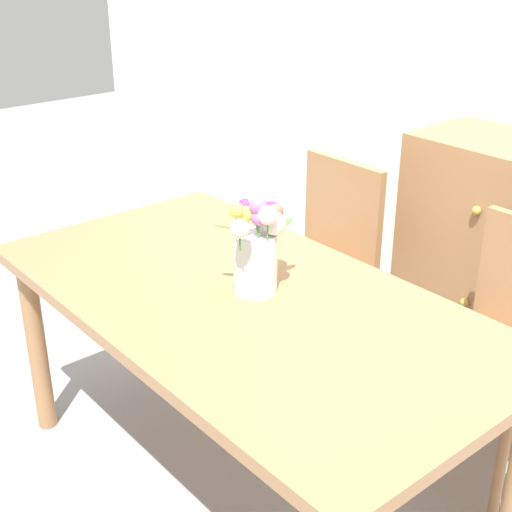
% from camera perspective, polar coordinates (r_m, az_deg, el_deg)
% --- Properties ---
extents(ground_plane, '(12.00, 12.00, 0.00)m').
position_cam_1_polar(ground_plane, '(2.65, -0.79, -17.73)').
color(ground_plane, '#939399').
extents(dining_table, '(1.70, 0.90, 0.76)m').
position_cam_1_polar(dining_table, '(2.25, -0.89, -5.13)').
color(dining_table, '#9E7047').
rests_on(dining_table, ground_plane).
extents(chair_left, '(0.42, 0.42, 0.90)m').
position_cam_1_polar(chair_left, '(3.09, 5.27, 0.41)').
color(chair_left, '#9E7047').
rests_on(chair_left, ground_plane).
extents(chair_right, '(0.42, 0.42, 0.90)m').
position_cam_1_polar(chair_right, '(2.62, 19.35, -5.86)').
color(chair_right, '#9E7047').
rests_on(chair_right, ground_plane).
extents(flower_vase, '(0.20, 0.26, 0.32)m').
position_cam_1_polar(flower_vase, '(2.17, 0.16, 0.81)').
color(flower_vase, silver).
rests_on(flower_vase, dining_table).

